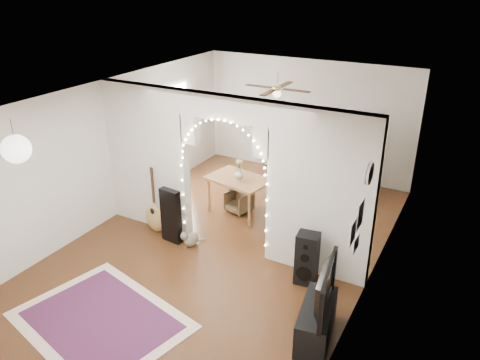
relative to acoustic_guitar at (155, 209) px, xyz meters
The scene contains 25 objects.
floor 1.48m from the acoustic_guitar, 10.25° to the left, with size 7.50×7.50×0.00m, color black.
ceiling 2.63m from the acoustic_guitar, 10.25° to the left, with size 5.00×7.50×0.02m, color white.
wall_back 4.32m from the acoustic_guitar, 70.92° to the left, with size 5.00×0.02×2.70m, color silver.
wall_front 3.86m from the acoustic_guitar, 68.44° to the right, with size 5.00×0.02×2.70m, color silver.
wall_left 1.44m from the acoustic_guitar, 167.38° to the left, with size 0.02×7.50×2.70m, color silver.
wall_right 3.99m from the acoustic_guitar, ahead, with size 0.02×7.50×2.70m, color silver.
divider_wall 1.69m from the acoustic_guitar, 10.25° to the left, with size 5.00×0.20×2.70m.
fairy_lights 1.75m from the acoustic_guitar, ahead, with size 1.64×0.04×1.60m, color #FFEABF, non-canonical shape.
window 2.54m from the acoustic_guitar, 117.93° to the left, with size 0.04×1.20×1.40m, color white.
wall_clock 4.20m from the acoustic_guitar, ahead, with size 0.31×0.31×0.03m, color white.
picture_frames 4.07m from the acoustic_guitar, 10.99° to the right, with size 0.02×0.50×0.70m, color white, non-canonical shape.
paper_lantern 2.83m from the acoustic_guitar, 103.52° to the right, with size 0.40×0.40×0.40m, color white.
ceiling_fan 3.27m from the acoustic_guitar, 58.42° to the left, with size 1.10×1.10×0.30m, color gold, non-canonical shape.
area_rug 2.54m from the acoustic_guitar, 70.29° to the right, with size 2.30×1.73×0.02m, color maroon.
guitar_case 0.49m from the acoustic_guitar, 15.81° to the right, with size 0.39×0.13×1.02m, color black.
acoustic_guitar is the anchor object (origin of this frame).
tabby_cat 0.92m from the acoustic_guitar, ahead, with size 0.33×0.49×0.33m.
floor_speaker 3.03m from the acoustic_guitar, ahead, with size 0.36×0.33×0.86m.
media_console 3.79m from the acoustic_guitar, 18.73° to the right, with size 0.40×1.00×0.50m, color black.
tv 3.80m from the acoustic_guitar, 18.73° to the right, with size 1.07×0.14×0.62m, color black.
bookcase 3.89m from the acoustic_guitar, 52.36° to the left, with size 1.59×0.40×1.63m, color #C2AC8D.
dining_table 1.73m from the acoustic_guitar, 54.40° to the left, with size 1.33×1.02×0.76m.
flower_vase 1.76m from the acoustic_guitar, 54.40° to the left, with size 0.18×0.18×0.19m, color silver.
dining_chair_left 2.80m from the acoustic_guitar, 49.61° to the left, with size 0.57×0.59×0.53m, color #4B3C25.
dining_chair_right 1.77m from the acoustic_guitar, 55.98° to the left, with size 0.45×0.47×0.42m, color #4B3C25.
Camera 1 is at (3.62, -6.21, 4.46)m, focal length 35.00 mm.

